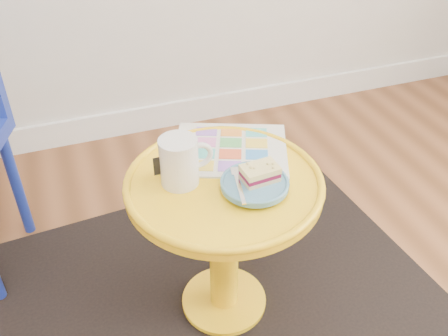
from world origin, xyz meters
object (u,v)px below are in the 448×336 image
object	(u,v)px
side_table	(224,220)
plate	(255,184)
mug	(180,160)
newspaper	(231,149)

from	to	relation	value
side_table	plate	xyz separation A→B (m)	(0.06, -0.06, 0.15)
mug	newspaper	bearing A→B (deg)	27.72
mug	plate	xyz separation A→B (m)	(0.16, -0.09, -0.05)
newspaper	mug	bearing A→B (deg)	-129.34
plate	newspaper	bearing A→B (deg)	88.29
side_table	newspaper	distance (m)	0.19
mug	plate	world-z (taller)	mug
mug	plate	distance (m)	0.19
newspaper	mug	xyz separation A→B (m)	(-0.17, -0.09, 0.06)
newspaper	plate	xyz separation A→B (m)	(-0.01, -0.18, 0.01)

